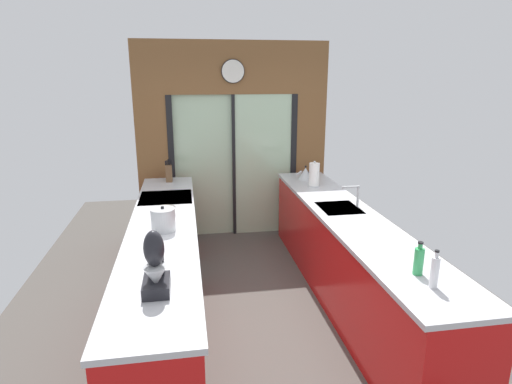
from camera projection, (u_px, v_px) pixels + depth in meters
ground_plane at (254, 292)px, 4.60m from camera, size 5.04×7.60×0.02m
back_wall_unit at (233, 129)px, 5.90m from camera, size 2.64×0.12×2.70m
left_counter_run at (164, 279)px, 3.89m from camera, size 0.62×3.80×0.92m
right_counter_run at (347, 258)px, 4.34m from camera, size 0.62×3.80×0.92m
sink_faucet at (355, 193)px, 4.43m from camera, size 0.19×0.02×0.23m
oven_range at (168, 235)px, 4.95m from camera, size 0.60×0.60×0.92m
mixing_bowl at (165, 211)px, 4.22m from camera, size 0.20×0.20×0.08m
knife_block at (169, 173)px, 5.51m from camera, size 0.09×0.14×0.29m
stand_mixer at (155, 268)px, 2.70m from camera, size 0.17×0.27×0.42m
stock_pot at (163, 220)px, 3.77m from camera, size 0.22×0.22×0.23m
kettle at (305, 173)px, 5.65m from camera, size 0.26×0.19×0.18m
soap_bottle_near at (435, 272)px, 2.76m from camera, size 0.05×0.05×0.26m
soap_bottle_far at (419, 261)px, 2.95m from camera, size 0.07×0.07×0.24m
paper_towel_roll at (314, 175)px, 5.26m from camera, size 0.15×0.15×0.32m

